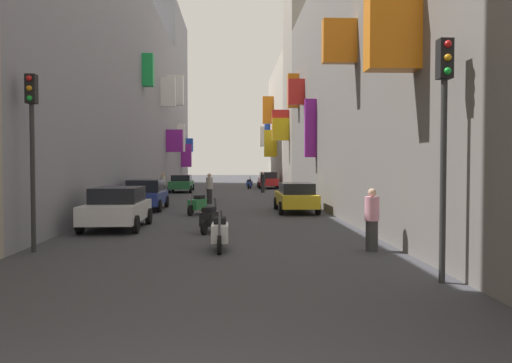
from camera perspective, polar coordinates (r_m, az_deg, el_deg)
The scene contains 21 objects.
ground_plane at distance 33.22m, azimuth -3.56°, elevation -1.95°, with size 140.00×140.00×0.00m, color #38383D.
building_left_mid_a at distance 32.73m, azimuth -17.99°, elevation 9.77°, with size 7.39×37.37×13.53m.
building_left_mid_b at distance 57.61m, azimuth -11.25°, elevation 8.94°, with size 7.10×13.19×18.58m.
building_right_near at distance 22.35m, azimuth 17.22°, elevation 11.71°, with size 7.25×35.20×12.18m.
building_right_mid_a at distance 42.87m, azimuth 7.53°, elevation 10.40°, with size 7.35×6.84×17.14m.
building_right_mid_b at distance 54.82m, azimuth 5.23°, elevation 6.13°, with size 7.28×17.96×12.48m.
parked_car_blue at distance 25.92m, azimuth -12.27°, elevation -1.38°, with size 1.95×4.05×1.50m.
parked_car_yellow at distance 24.16m, azimuth 4.49°, elevation -1.68°, with size 1.84×4.31×1.39m.
parked_car_red at distance 47.16m, azimuth 1.36°, elevation 0.18°, with size 1.86×4.18×1.52m.
parked_car_white at distance 18.64m, azimuth -15.28°, elevation -2.76°, with size 1.99×3.93×1.46m.
parked_car_green at distance 41.38m, azimuth -8.35°, elevation -0.17°, with size 1.86×3.91×1.38m.
scooter_white at distance 13.58m, azimuth -4.06°, elevation -5.73°, with size 0.44×1.77×1.13m.
scooter_blue at distance 46.45m, azimuth -0.75°, elevation -0.25°, with size 0.61×1.83×1.13m.
scooter_green at distance 23.10m, azimuth -6.56°, elevation -2.54°, with size 0.82×1.82×1.13m.
scooter_black at distance 17.16m, azimuth -5.09°, elevation -4.11°, with size 0.72×1.88×1.13m.
pedestrian_crossing at distance 35.47m, azimuth -10.38°, elevation -0.39°, with size 0.52×0.52×1.67m.
pedestrian_near_left at distance 13.69m, azimuth 12.85°, elevation -4.21°, with size 0.53×0.53×1.64m.
pedestrian_near_right at distance 29.20m, azimuth -5.24°, elevation -0.79°, with size 0.43×0.43×1.73m.
pedestrian_mid_street at distance 40.35m, azimuth 0.78°, elevation -0.08°, with size 0.54×0.54×1.65m.
traffic_light_near_corner at distance 10.37m, azimuth 20.31°, elevation 6.58°, with size 0.26×0.34×4.65m.
traffic_light_far_corner at distance 14.33m, azimuth -23.80°, elevation 5.07°, with size 0.26×0.34×4.58m.
Camera 1 is at (0.57, -3.14, 2.29)m, focal length 35.73 mm.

